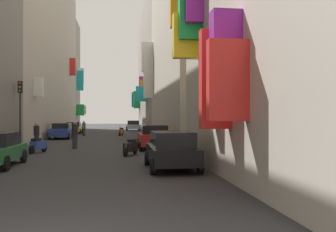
# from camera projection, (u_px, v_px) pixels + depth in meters

# --- Properties ---
(ground_plane) EXTENTS (140.00, 140.00, 0.00)m
(ground_plane) POSITION_uv_depth(u_px,v_px,m) (102.00, 139.00, 34.92)
(ground_plane) COLOR #2D2D30
(building_left_mid_a) EXTENTS (6.77, 32.02, 19.70)m
(building_left_mid_a) POSITION_uv_depth(u_px,v_px,m) (32.00, 46.00, 41.08)
(building_left_mid_a) COLOR #B2A899
(building_left_mid_a) RESTS_ON ground
(building_left_mid_b) EXTENTS (7.20, 6.70, 17.27)m
(building_left_mid_b) POSITION_uv_depth(u_px,v_px,m) (59.00, 76.00, 60.27)
(building_left_mid_b) COLOR gray
(building_left_mid_b) RESTS_ON ground
(building_right_mid_a) EXTENTS (7.16, 5.09, 13.38)m
(building_right_mid_a) POSITION_uv_depth(u_px,v_px,m) (259.00, 17.00, 17.14)
(building_right_mid_a) COLOR #B2A899
(building_right_mid_a) RESTS_ON ground
(building_right_mid_c) EXTENTS (7.19, 17.89, 19.31)m
(building_right_mid_c) POSITION_uv_depth(u_px,v_px,m) (198.00, 24.00, 30.53)
(building_right_mid_c) COLOR #B2A899
(building_right_mid_c) RESTS_ON ground
(building_right_far) EXTENTS (7.37, 26.58, 17.58)m
(building_right_far) POSITION_uv_depth(u_px,v_px,m) (164.00, 69.00, 52.55)
(building_right_far) COLOR gray
(building_right_far) RESTS_ON ground
(parked_car_silver) EXTENTS (2.01, 4.19, 1.47)m
(parked_car_silver) POSITION_uv_depth(u_px,v_px,m) (133.00, 125.00, 54.44)
(parked_car_silver) COLOR #B7B7BC
(parked_car_silver) RESTS_ON ground
(parked_car_yellow) EXTENTS (1.97, 3.94, 1.38)m
(parked_car_yellow) POSITION_uv_depth(u_px,v_px,m) (74.00, 127.00, 45.23)
(parked_car_yellow) COLOR gold
(parked_car_yellow) RESTS_ON ground
(parked_car_red) EXTENTS (1.94, 3.99, 1.54)m
(parked_car_red) POSITION_uv_depth(u_px,v_px,m) (153.00, 137.00, 23.54)
(parked_car_red) COLOR #B21E1E
(parked_car_red) RESTS_ON ground
(parked_car_blue) EXTENTS (1.85, 4.29, 1.45)m
(parked_car_blue) POSITION_uv_depth(u_px,v_px,m) (62.00, 130.00, 34.74)
(parked_car_blue) COLOR navy
(parked_car_blue) RESTS_ON ground
(parked_car_black) EXTENTS (1.91, 4.06, 1.49)m
(parked_car_black) POSITION_uv_depth(u_px,v_px,m) (172.00, 150.00, 14.66)
(parked_car_black) COLOR black
(parked_car_black) RESTS_ON ground
(scooter_orange) EXTENTS (0.67, 1.86, 1.13)m
(scooter_orange) POSITION_uv_depth(u_px,v_px,m) (121.00, 131.00, 40.08)
(scooter_orange) COLOR orange
(scooter_orange) RESTS_ON ground
(scooter_blue) EXTENTS (0.76, 1.69, 1.13)m
(scooter_blue) POSITION_uv_depth(u_px,v_px,m) (38.00, 145.00, 21.17)
(scooter_blue) COLOR #2D4CAD
(scooter_blue) RESTS_ON ground
(scooter_black) EXTENTS (0.85, 1.86, 1.13)m
(scooter_black) POSITION_uv_depth(u_px,v_px,m) (131.00, 147.00, 19.89)
(scooter_black) COLOR black
(scooter_black) RESTS_ON ground
(pedestrian_crossing) EXTENTS (0.54, 0.54, 1.72)m
(pedestrian_crossing) POSITION_uv_depth(u_px,v_px,m) (146.00, 131.00, 31.86)
(pedestrian_crossing) COLOR black
(pedestrian_crossing) RESTS_ON ground
(pedestrian_near_left) EXTENTS (0.38, 0.38, 1.61)m
(pedestrian_near_left) POSITION_uv_depth(u_px,v_px,m) (84.00, 128.00, 39.94)
(pedestrian_near_left) COLOR #262626
(pedestrian_near_left) RESTS_ON ground
(pedestrian_near_right) EXTENTS (0.52, 0.52, 1.72)m
(pedestrian_near_right) POSITION_uv_depth(u_px,v_px,m) (76.00, 130.00, 33.46)
(pedestrian_near_right) COLOR #272727
(pedestrian_near_right) RESTS_ON ground
(pedestrian_mid_street) EXTENTS (0.48, 0.48, 1.80)m
(pedestrian_mid_street) POSITION_uv_depth(u_px,v_px,m) (75.00, 135.00, 24.01)
(pedestrian_mid_street) COLOR #2C2C2C
(pedestrian_mid_street) RESTS_ON ground
(pedestrian_far_away) EXTENTS (0.44, 0.44, 1.67)m
(pedestrian_far_away) POSITION_uv_depth(u_px,v_px,m) (36.00, 135.00, 25.20)
(pedestrian_far_away) COLOR #272727
(pedestrian_far_away) RESTS_ON ground
(traffic_light_near_corner) EXTENTS (0.26, 0.34, 4.31)m
(traffic_light_near_corner) POSITION_uv_depth(u_px,v_px,m) (20.00, 103.00, 23.48)
(traffic_light_near_corner) COLOR #2D2D2D
(traffic_light_near_corner) RESTS_ON ground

